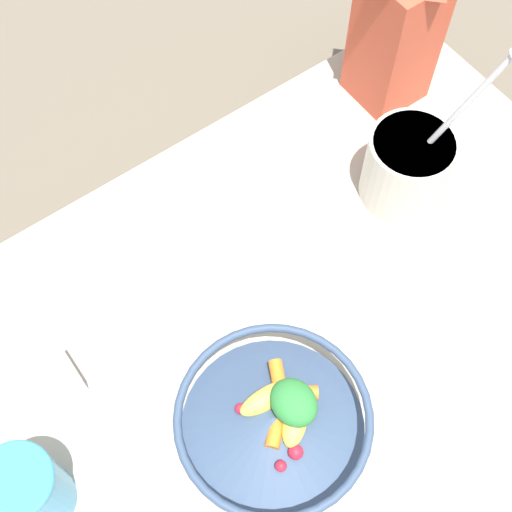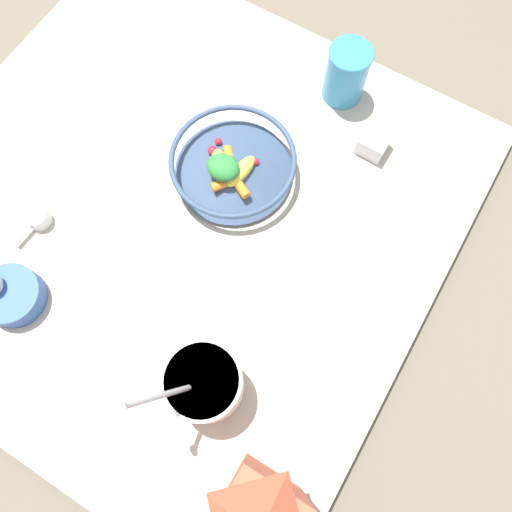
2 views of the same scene
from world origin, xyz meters
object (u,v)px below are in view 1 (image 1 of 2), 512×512
at_px(yogurt_tub, 408,165).
at_px(fruit_bowl, 274,420).
at_px(drinking_cup, 28,490).
at_px(milk_carton, 399,22).
at_px(spice_jar, 57,381).

bearing_deg(yogurt_tub, fruit_bowl, 25.74).
bearing_deg(drinking_cup, milk_carton, -161.82).
distance_m(fruit_bowl, yogurt_tub, 0.38).
relative_size(drinking_cup, spice_jar, 2.28).
bearing_deg(milk_carton, fruit_bowl, 35.64).
distance_m(yogurt_tub, drinking_cup, 0.61).
distance_m(drinking_cup, spice_jar, 0.14).
distance_m(fruit_bowl, spice_jar, 0.27).
xyz_separation_m(drinking_cup, spice_jar, (-0.08, -0.11, -0.04)).
height_order(milk_carton, drinking_cup, milk_carton).
bearing_deg(yogurt_tub, milk_carton, -123.29).
height_order(fruit_bowl, spice_jar, fruit_bowl).
bearing_deg(spice_jar, fruit_bowl, 132.73).
bearing_deg(milk_carton, yogurt_tub, 56.71).
height_order(yogurt_tub, drinking_cup, yogurt_tub).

